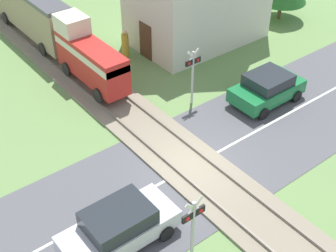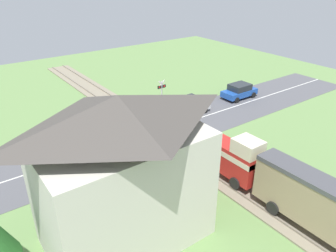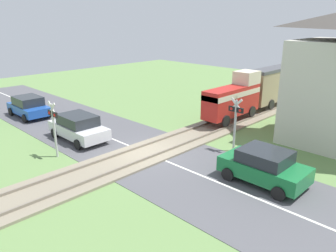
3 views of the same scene
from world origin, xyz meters
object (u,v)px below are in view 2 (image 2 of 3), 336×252
at_px(car_near_crossing, 188,106).
at_px(station_building, 123,175).
at_px(pedestrian_by_station, 207,199).
at_px(car_far_side, 96,153).
at_px(crossing_signal_east_approach, 149,139).
at_px(crossing_signal_west_approach, 162,91).
at_px(car_behind_queue, 239,91).

distance_m(car_near_crossing, station_building, 16.29).
bearing_deg(station_building, pedestrian_by_station, 169.34).
distance_m(car_far_side, crossing_signal_east_approach, 3.88).
distance_m(car_far_side, crossing_signal_west_approach, 10.53).
relative_size(station_building, pedestrian_by_station, 4.99).
distance_m(crossing_signal_west_approach, pedestrian_by_station, 14.72).
xyz_separation_m(car_near_crossing, car_behind_queue, (-6.96, -0.00, -0.02)).
relative_size(car_far_side, car_behind_queue, 0.97).
xyz_separation_m(car_behind_queue, crossing_signal_east_approach, (14.55, 5.05, 1.13)).
bearing_deg(crossing_signal_west_approach, car_near_crossing, 123.30).
xyz_separation_m(car_near_crossing, crossing_signal_west_approach, (1.43, -2.17, 1.12)).
relative_size(car_near_crossing, crossing_signal_west_approach, 1.39).
bearing_deg(pedestrian_by_station, car_near_crossing, -124.77).
relative_size(crossing_signal_west_approach, station_building, 0.36).
bearing_deg(station_building, crossing_signal_west_approach, -131.38).
relative_size(crossing_signal_east_approach, station_building, 0.36).
bearing_deg(car_far_side, crossing_signal_west_approach, -151.12).
bearing_deg(crossing_signal_east_approach, car_behind_queue, -160.84).
xyz_separation_m(car_near_crossing, car_far_side, (10.59, 2.88, -0.00)).
distance_m(car_near_crossing, car_behind_queue, 6.96).
height_order(crossing_signal_west_approach, pedestrian_by_station, crossing_signal_west_approach).
bearing_deg(car_near_crossing, car_behind_queue, -180.00).
xyz_separation_m(crossing_signal_east_approach, pedestrian_by_station, (0.11, 6.04, -1.17)).
xyz_separation_m(car_far_side, car_behind_queue, (-17.56, -2.88, -0.02)).
bearing_deg(car_behind_queue, car_far_side, 9.32).
height_order(car_far_side, crossing_signal_east_approach, crossing_signal_east_approach).
bearing_deg(car_behind_queue, crossing_signal_west_approach, -14.53).
distance_m(car_far_side, pedestrian_by_station, 8.71).
relative_size(car_far_side, pedestrian_by_station, 2.26).
distance_m(car_behind_queue, crossing_signal_east_approach, 15.45).
bearing_deg(car_far_side, pedestrian_by_station, 109.41).
bearing_deg(crossing_signal_west_approach, car_far_side, 28.88).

